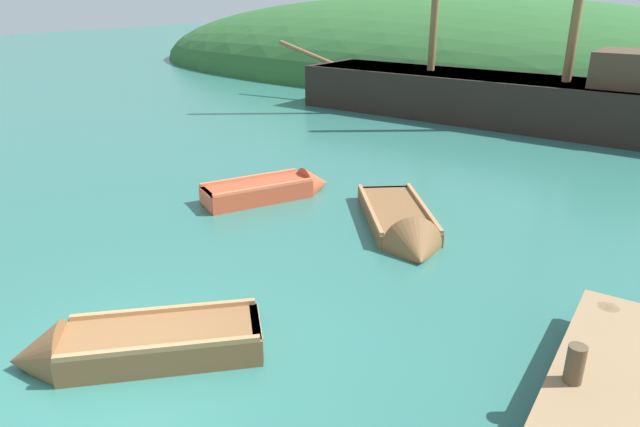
% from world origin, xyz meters
% --- Properties ---
extents(ground_plane, '(120.00, 120.00, 0.00)m').
position_xyz_m(ground_plane, '(0.00, 0.00, 0.00)').
color(ground_plane, '#2D6B60').
extents(shore_hill, '(41.31, 18.50, 8.64)m').
position_xyz_m(shore_hill, '(-7.47, 28.89, 0.00)').
color(shore_hill, '#2D602D').
rests_on(shore_hill, ground).
extents(sailing_ship, '(17.80, 4.05, 11.72)m').
position_xyz_m(sailing_ship, '(-0.47, 17.26, 0.59)').
color(sailing_ship, black).
rests_on(sailing_ship, ground).
extents(rowboat_portside, '(2.20, 3.11, 0.87)m').
position_xyz_m(rowboat_portside, '(-2.39, 6.23, 0.15)').
color(rowboat_portside, '#C64C2D').
rests_on(rowboat_portside, ground).
extents(rowboat_far, '(2.93, 2.86, 0.94)m').
position_xyz_m(rowboat_far, '(-0.16, 0.31, 0.13)').
color(rowboat_far, brown).
rests_on(rowboat_far, ground).
extents(rowboat_outer_right, '(3.10, 3.52, 1.14)m').
position_xyz_m(rowboat_outer_right, '(1.03, 5.97, 0.08)').
color(rowboat_outer_right, brown).
rests_on(rowboat_outer_right, ground).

